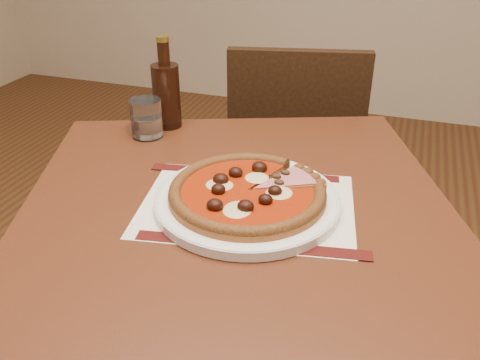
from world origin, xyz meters
name	(u,v)px	position (x,y,z in m)	size (l,w,h in m)	color
table	(237,242)	(0.14, 0.52, 0.65)	(1.04, 1.04, 0.75)	#552614
chair_far	(294,154)	(0.09, 1.25, 0.50)	(0.49, 0.49, 0.88)	black
placemat	(247,205)	(0.16, 0.51, 0.75)	(0.39, 0.28, 0.00)	white
plate	(247,201)	(0.16, 0.51, 0.76)	(0.34, 0.34, 0.02)	white
pizza	(247,191)	(0.16, 0.51, 0.78)	(0.29, 0.29, 0.04)	#AC6029
ham_slice	(294,181)	(0.23, 0.58, 0.78)	(0.13, 0.13, 0.02)	#AC6029
water_glass	(146,118)	(-0.16, 0.73, 0.80)	(0.07, 0.07, 0.09)	white
bottle	(166,93)	(-0.14, 0.80, 0.84)	(0.07, 0.07, 0.22)	black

